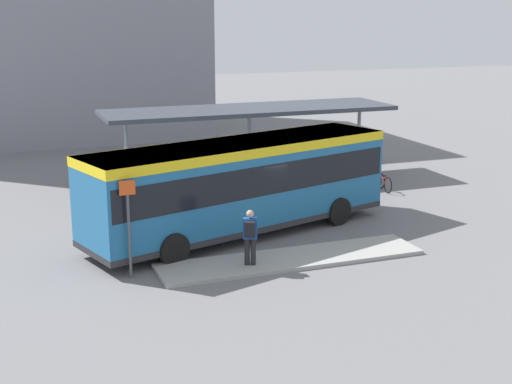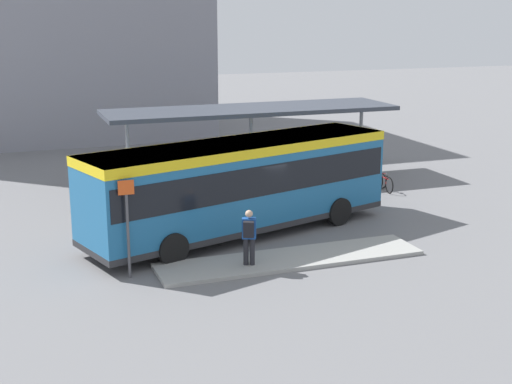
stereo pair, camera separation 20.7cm
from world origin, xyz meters
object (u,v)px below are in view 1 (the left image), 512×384
bicycle_white (375,178)px  bicycle_blue (368,173)px  city_bus (241,181)px  pedestrian_waiting (250,234)px  bicycle_red (383,182)px  platform_sign (129,225)px

bicycle_white → bicycle_blue: size_ratio=0.89×
city_bus → pedestrian_waiting: (-0.88, -3.26, -0.77)m
bicycle_red → bicycle_blue: bearing=-4.6°
city_bus → bicycle_red: (7.50, 3.57, -1.48)m
bicycle_red → bicycle_white: size_ratio=1.04×
pedestrian_waiting → bicycle_blue: bearing=-22.7°
city_bus → platform_sign: bearing=-164.0°
bicycle_white → city_bus: bearing=-60.8°
city_bus → bicycle_white: bearing=12.9°
city_bus → bicycle_red: size_ratio=6.87×
bicycle_blue → bicycle_white: bearing=173.1°
pedestrian_waiting → bicycle_white: 11.47m
pedestrian_waiting → bicycle_red: 10.83m
pedestrian_waiting → bicycle_white: bearing=-25.3°
bicycle_white → pedestrian_waiting: bearing=-48.7°
bicycle_white → platform_sign: platform_sign is taller
bicycle_white → platform_sign: bearing=-59.6°
bicycle_blue → bicycle_red: bearing=172.2°
bicycle_white → platform_sign: size_ratio=0.55×
city_bus → bicycle_red: 8.44m
pedestrian_waiting → bicycle_red: pedestrian_waiting is taller
pedestrian_waiting → bicycle_white: pedestrian_waiting is taller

